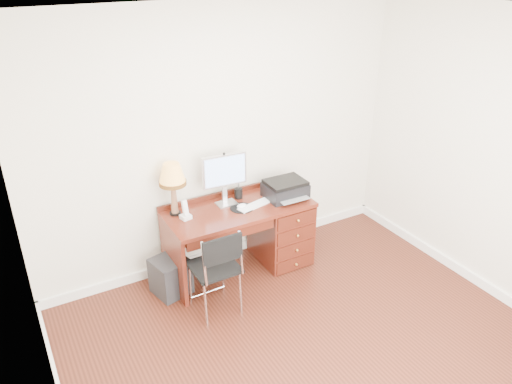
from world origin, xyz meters
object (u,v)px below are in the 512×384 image
monitor (224,173)px  chair (217,264)px  desk (266,228)px  equipment_box (171,276)px  leg_lamp (172,177)px  printer (285,189)px  phone (185,213)px

monitor → chair: monitor is taller
desk → equipment_box: desk is taller
leg_lamp → equipment_box: size_ratio=1.42×
desk → chair: size_ratio=1.70×
printer → chair: printer is taller
chair → phone: bearing=95.8°
chair → monitor: bearing=57.4°
leg_lamp → chair: bearing=-80.7°
monitor → phone: 0.56m
printer → leg_lamp: size_ratio=0.79×
chair → desk: bearing=32.2°
phone → chair: 0.62m
desk → phone: 0.96m
printer → leg_lamp: bearing=170.2°
desk → chair: 0.98m
leg_lamp → desk: bearing=-10.6°
phone → printer: bearing=-14.9°
leg_lamp → chair: 0.93m
leg_lamp → monitor: bearing=-3.6°
monitor → leg_lamp: (-0.53, 0.03, 0.06)m
monitor → phone: size_ratio=2.71×
monitor → desk: bearing=-15.6°
printer → equipment_box: 1.46m
monitor → leg_lamp: bearing=-179.6°
monitor → equipment_box: (-0.70, -0.16, -0.89)m
phone → monitor: bearing=1.4°
desk → phone: size_ratio=7.68×
desk → chair: chair is taller
desk → phone: phone is taller
monitor → printer: bearing=-12.3°
phone → chair: phone is taller
phone → chair: (0.06, -0.56, -0.27)m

